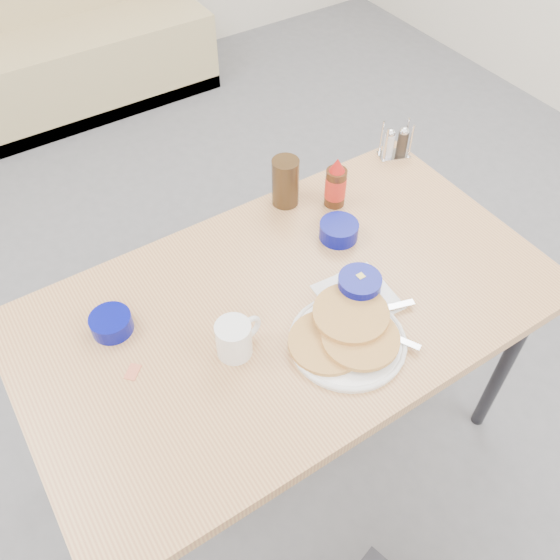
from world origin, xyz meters
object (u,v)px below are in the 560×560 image
condiment_caddy (395,144)px  grits_setting (359,289)px  booth_bench (35,52)px  coffee_mug (235,338)px  amber_tumbler (285,182)px  syrup_bottle (336,185)px  butter_bowl (339,231)px  dining_table (290,317)px  creamer_bowl (111,323)px  pancake_plate (347,336)px

condiment_caddy → grits_setting: bearing=-118.3°
condiment_caddy → booth_bench: bearing=126.6°
booth_bench → coffee_mug: 2.64m
amber_tumbler → syrup_bottle: (0.12, -0.09, -0.00)m
butter_bowl → syrup_bottle: size_ratio=0.67×
butter_bowl → amber_tumbler: amber_tumbler is taller
condiment_caddy → syrup_bottle: (-0.31, -0.09, 0.03)m
syrup_bottle → booth_bench: bearing=98.2°
dining_table → coffee_mug: 0.23m
syrup_bottle → condiment_caddy: bearing=15.6°
booth_bench → dining_table: size_ratio=1.36×
creamer_bowl → condiment_caddy: size_ratio=0.86×
coffee_mug → creamer_bowl: coffee_mug is taller
booth_bench → condiment_caddy: (0.64, -2.19, 0.45)m
coffee_mug → grits_setting: coffee_mug is taller
booth_bench → syrup_bottle: 2.35m
booth_bench → grits_setting: 2.66m
syrup_bottle → pancake_plate: bearing=-123.0°
butter_bowl → dining_table: bearing=-153.1°
pancake_plate → grits_setting: 0.15m
coffee_mug → condiment_caddy: (0.83, 0.40, -0.01)m
grits_setting → syrup_bottle: syrup_bottle is taller
creamer_bowl → booth_bench: bearing=79.9°
booth_bench → amber_tumbler: (0.21, -2.19, 0.49)m
amber_tumbler → creamer_bowl: bearing=-164.9°
pancake_plate → condiment_caddy: (0.59, 0.52, 0.02)m
condiment_caddy → coffee_mug: bearing=-134.3°
grits_setting → condiment_caddy: (0.48, 0.42, 0.01)m
booth_bench → grits_setting: bearing=-86.5°
pancake_plate → condiment_caddy: condiment_caddy is taller
syrup_bottle → coffee_mug: bearing=-149.5°
dining_table → creamer_bowl: creamer_bowl is taller
coffee_mug → grits_setting: size_ratio=0.61×
booth_bench → butter_bowl: (0.25, -2.41, 0.44)m
pancake_plate → syrup_bottle: 0.52m
grits_setting → amber_tumbler: amber_tumbler is taller
grits_setting → condiment_caddy: bearing=41.4°
condiment_caddy → syrup_bottle: 0.32m
coffee_mug → booth_bench: bearing=85.7°
booth_bench → butter_bowl: 2.46m
butter_bowl → pancake_plate: bearing=-123.5°
creamer_bowl → butter_bowl: (0.67, -0.04, 0.00)m
pancake_plate → butter_bowl: pancake_plate is taller
coffee_mug → syrup_bottle: size_ratio=0.77×
creamer_bowl → butter_bowl: size_ratio=0.94×
creamer_bowl → condiment_caddy: condiment_caddy is taller
coffee_mug → condiment_caddy: bearing=25.3°
creamer_bowl → syrup_bottle: (0.75, 0.08, 0.05)m
booth_bench → pancake_plate: booth_bench is taller
creamer_bowl → syrup_bottle: size_ratio=0.63×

